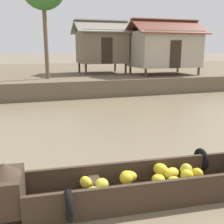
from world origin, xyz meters
TOP-DOWN VIEW (x-y plane):
  - ground_plane at (0.00, 10.00)m, footprint 300.00×300.00m
  - riverbank_strip at (0.00, 24.45)m, footprint 160.00×20.00m
  - banana_boat at (1.27, 3.78)m, footprint 5.66×1.46m
  - stilt_house_mid_left at (4.62, 19.42)m, footprint 4.06×3.40m
  - stilt_house_mid_right at (8.63, 17.16)m, footprint 5.11×3.67m

SIDE VIEW (x-z plane):
  - ground_plane at x=0.00m, z-range 0.00..0.00m
  - banana_boat at x=1.27m, z-range -0.14..0.81m
  - riverbank_strip at x=0.00m, z-range 0.00..0.99m
  - stilt_house_mid_right at x=8.63m, z-range 0.91..4.73m
  - stilt_house_mid_left at x=4.62m, z-range 1.07..4.92m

